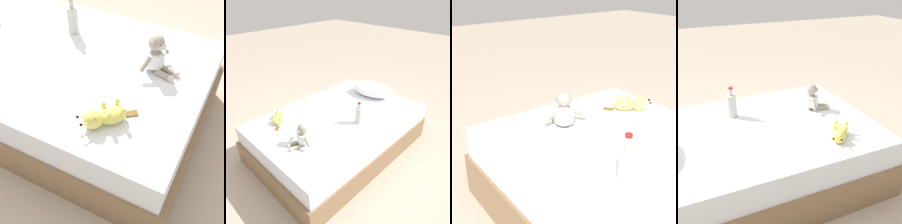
{
  "view_description": "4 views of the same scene",
  "coord_description": "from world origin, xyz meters",
  "views": [
    {
      "loc": [
        -1.28,
        -1.06,
        1.59
      ],
      "look_at": [
        -0.37,
        -0.59,
        0.54
      ],
      "focal_mm": 46.84,
      "sensor_mm": 36.0,
      "label": 1
    },
    {
      "loc": [
        1.58,
        -1.62,
        1.87
      ],
      "look_at": [
        0.0,
        0.0,
        0.53
      ],
      "focal_mm": 35.39,
      "sensor_mm": 36.0,
      "label": 2
    },
    {
      "loc": [
        1.28,
        0.94,
        1.41
      ],
      "look_at": [
        0.13,
        -0.62,
        0.58
      ],
      "focal_mm": 54.45,
      "sensor_mm": 36.0,
      "label": 3
    },
    {
      "loc": [
        -1.92,
        0.53,
        1.58
      ],
      "look_at": [
        0.06,
        -0.38,
        0.53
      ],
      "focal_mm": 46.72,
      "sensor_mm": 36.0,
      "label": 4
    }
  ],
  "objects": [
    {
      "name": "glass_bottle",
      "position": [
        0.27,
        0.05,
        0.59
      ],
      "size": [
        0.08,
        0.08,
        0.26
      ],
      "color": "#B7BCB2",
      "rests_on": "bed"
    },
    {
      "name": "plush_yellow_creature",
      "position": [
        -0.4,
        -0.56,
        0.53
      ],
      "size": [
        0.28,
        0.26,
        0.1
      ],
      "color": "#EAE066",
      "rests_on": "bed"
    },
    {
      "name": "pillow",
      "position": [
        -0.06,
        0.75,
        0.57
      ],
      "size": [
        0.61,
        0.43,
        0.16
      ],
      "color": "white",
      "rests_on": "bed"
    },
    {
      "name": "plush_monkey",
      "position": [
        0.13,
        -0.63,
        0.58
      ],
      "size": [
        0.28,
        0.24,
        0.24
      ],
      "color": "#9E9384",
      "rests_on": "bed"
    },
    {
      "name": "bed",
      "position": [
        0.0,
        0.0,
        0.24
      ],
      "size": [
        1.33,
        2.01,
        0.48
      ],
      "color": "#846647",
      "rests_on": "ground_plane"
    },
    {
      "name": "ground_plane",
      "position": [
        0.0,
        0.0,
        0.0
      ],
      "size": [
        16.0,
        16.0,
        0.0
      ],
      "primitive_type": "plane",
      "color": "#B7A893"
    }
  ]
}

